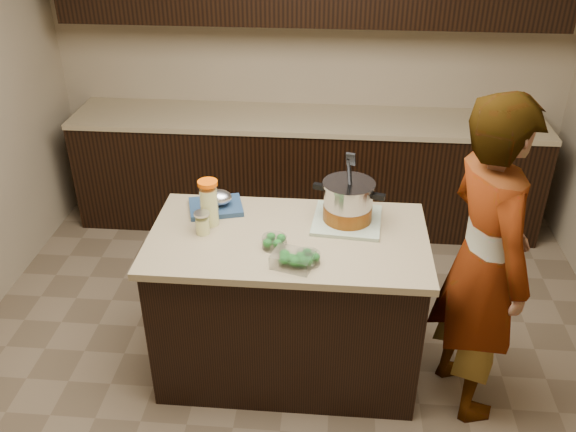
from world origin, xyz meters
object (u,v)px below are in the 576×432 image
at_px(stock_pot, 348,204).
at_px(lemonade_pitcher, 209,205).
at_px(island, 288,303).
at_px(person, 484,263).

height_order(stock_pot, lemonade_pitcher, stock_pot).
bearing_deg(island, lemonade_pitcher, 168.55).
relative_size(stock_pot, lemonade_pitcher, 1.55).
relative_size(lemonade_pitcher, person, 0.14).
bearing_deg(person, island, 64.80).
height_order(lemonade_pitcher, person, person).
bearing_deg(person, lemonade_pitcher, 63.74).
height_order(stock_pot, person, person).
bearing_deg(lemonade_pitcher, person, -9.04).
distance_m(lemonade_pitcher, person, 1.43).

